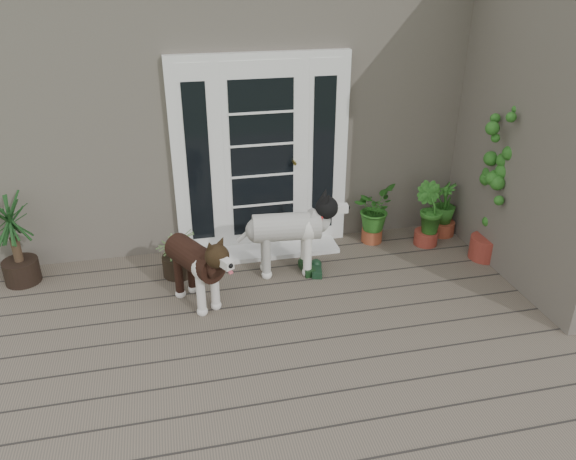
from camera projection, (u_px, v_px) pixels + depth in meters
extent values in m
cube|color=#6B5B4C|center=(336.00, 368.00, 4.61)|extent=(6.20, 4.60, 0.12)
cube|color=#665E54|center=(249.00, 83.00, 7.67)|extent=(7.40, 4.00, 3.10)
cube|color=white|center=(262.00, 156.00, 6.00)|extent=(1.90, 0.14, 2.15)
cube|color=white|center=(267.00, 250.00, 6.28)|extent=(1.60, 0.40, 0.05)
imported|color=#175118|center=(373.00, 217.00, 6.41)|extent=(0.67, 0.67, 0.61)
imported|color=#195A1A|center=(427.00, 223.00, 6.36)|extent=(0.50, 0.50, 0.53)
imported|color=#1F5919|center=(443.00, 214.00, 6.60)|extent=(0.36, 0.36, 0.51)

